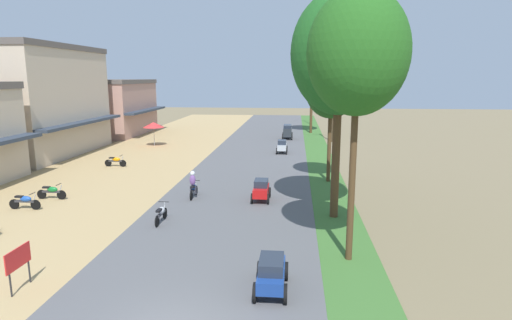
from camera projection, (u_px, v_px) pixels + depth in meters
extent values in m
cube|color=#C6B299|center=(42.00, 103.00, 39.04)|extent=(6.64, 13.74, 9.60)
cube|color=#2D3847|center=(84.00, 122.00, 39.01)|extent=(1.20, 13.74, 0.25)
cube|color=#59514C|center=(37.00, 47.00, 38.06)|extent=(6.84, 13.94, 0.50)
cube|color=tan|center=(110.00, 109.00, 53.38)|extent=(8.30, 11.60, 6.40)
cube|color=#2D3847|center=(147.00, 110.00, 52.98)|extent=(1.20, 11.60, 0.25)
cube|color=#59514C|center=(108.00, 82.00, 52.72)|extent=(8.50, 11.80, 0.50)
cylinder|color=black|center=(36.00, 205.00, 23.03)|extent=(0.56, 0.06, 0.56)
cylinder|color=black|center=(14.00, 204.00, 23.14)|extent=(0.56, 0.06, 0.56)
cube|color=#333338|center=(25.00, 201.00, 23.05)|extent=(1.12, 0.12, 0.12)
ellipsoid|color=#1E4CA5|center=(26.00, 199.00, 23.01)|extent=(0.64, 0.28, 0.32)
cube|color=black|center=(19.00, 197.00, 23.02)|extent=(0.44, 0.20, 0.10)
cylinder|color=#A5A8AD|center=(34.00, 200.00, 22.98)|extent=(0.26, 0.05, 0.68)
cylinder|color=black|center=(32.00, 193.00, 22.91)|extent=(0.04, 0.54, 0.04)
cylinder|color=black|center=(62.00, 195.00, 24.96)|extent=(0.56, 0.06, 0.56)
cylinder|color=black|center=(42.00, 194.00, 25.07)|extent=(0.56, 0.06, 0.56)
cube|color=#333338|center=(51.00, 192.00, 24.98)|extent=(1.12, 0.12, 0.12)
ellipsoid|color=#14722D|center=(52.00, 189.00, 24.95)|extent=(0.64, 0.28, 0.32)
cube|color=black|center=(46.00, 187.00, 24.96)|extent=(0.44, 0.20, 0.10)
cylinder|color=#A5A8AD|center=(60.00, 190.00, 24.91)|extent=(0.26, 0.05, 0.68)
cylinder|color=black|center=(59.00, 184.00, 24.85)|extent=(0.04, 0.54, 0.04)
cylinder|color=black|center=(123.00, 163.00, 34.08)|extent=(0.56, 0.06, 0.56)
cylinder|color=black|center=(108.00, 163.00, 34.20)|extent=(0.56, 0.06, 0.56)
cube|color=#333338|center=(115.00, 161.00, 34.11)|extent=(1.12, 0.12, 0.12)
ellipsoid|color=orange|center=(116.00, 159.00, 34.07)|extent=(0.64, 0.28, 0.32)
cube|color=black|center=(112.00, 158.00, 34.08)|extent=(0.44, 0.20, 0.10)
cylinder|color=#A5A8AD|center=(122.00, 160.00, 34.04)|extent=(0.26, 0.05, 0.68)
cylinder|color=black|center=(121.00, 156.00, 33.97)|extent=(0.04, 0.54, 0.04)
cylinder|color=#262628|center=(11.00, 286.00, 13.87)|extent=(0.06, 0.06, 0.80)
cylinder|color=#262628|center=(29.00, 272.00, 14.84)|extent=(0.06, 0.06, 0.80)
cube|color=red|center=(18.00, 258.00, 14.21)|extent=(0.04, 1.30, 0.70)
cylinder|color=#99999E|center=(154.00, 136.00, 44.17)|extent=(0.05, 0.05, 2.10)
cone|color=red|center=(154.00, 125.00, 43.94)|extent=(2.20, 2.20, 0.55)
cylinder|color=#4C351E|center=(352.00, 177.00, 16.19)|extent=(0.26, 0.26, 6.75)
ellipsoid|color=#235B1B|center=(358.00, 53.00, 15.29)|extent=(3.73, 3.73, 4.62)
cylinder|color=#4C351E|center=(336.00, 154.00, 21.33)|extent=(0.42, 0.42, 6.63)
ellipsoid|color=#1E581F|center=(340.00, 53.00, 20.37)|extent=(4.77, 4.77, 5.98)
cylinder|color=#4C351E|center=(329.00, 144.00, 28.91)|extent=(0.26, 0.26, 5.23)
ellipsoid|color=#21541D|center=(331.00, 91.00, 28.20)|extent=(3.40, 3.40, 3.72)
cylinder|color=#4C351E|center=(311.00, 108.00, 54.29)|extent=(0.34, 0.34, 6.51)
ellipsoid|color=#205F20|center=(312.00, 71.00, 53.38)|extent=(4.16, 4.16, 5.15)
cylinder|color=gray|center=(337.00, 138.00, 23.88)|extent=(0.16, 0.16, 7.47)
cylinder|color=gray|center=(326.00, 74.00, 23.25)|extent=(1.40, 0.08, 0.08)
ellipsoid|color=silver|center=(314.00, 75.00, 23.33)|extent=(0.36, 0.20, 0.14)
cylinder|color=gray|center=(352.00, 74.00, 23.13)|extent=(1.40, 0.08, 0.08)
ellipsoid|color=silver|center=(365.00, 75.00, 23.08)|extent=(0.36, 0.20, 0.14)
cylinder|color=gray|center=(311.00, 98.00, 64.06)|extent=(0.16, 0.16, 8.07)
cylinder|color=gray|center=(307.00, 72.00, 63.37)|extent=(1.40, 0.08, 0.08)
ellipsoid|color=silver|center=(302.00, 72.00, 63.45)|extent=(0.36, 0.20, 0.14)
cylinder|color=gray|center=(316.00, 72.00, 63.24)|extent=(1.40, 0.08, 0.08)
ellipsoid|color=silver|center=(321.00, 72.00, 63.19)|extent=(0.36, 0.20, 0.14)
cylinder|color=brown|center=(334.00, 103.00, 46.68)|extent=(0.20, 0.20, 8.72)
cube|color=#473323|center=(335.00, 68.00, 45.94)|extent=(1.80, 0.10, 0.10)
cube|color=navy|center=(272.00, 274.00, 14.24)|extent=(0.88, 2.25, 0.44)
cube|color=#232B38|center=(271.00, 264.00, 14.06)|extent=(0.81, 1.30, 0.40)
cylinder|color=black|center=(285.00, 294.00, 13.46)|extent=(0.11, 0.64, 0.64)
cylinder|color=black|center=(255.00, 292.00, 13.55)|extent=(0.11, 0.64, 0.64)
cylinder|color=black|center=(287.00, 271.00, 15.04)|extent=(0.11, 0.64, 0.64)
cylinder|color=black|center=(259.00, 270.00, 15.13)|extent=(0.11, 0.64, 0.64)
cube|color=red|center=(261.00, 191.00, 24.68)|extent=(0.84, 1.95, 0.50)
cube|color=#232B38|center=(261.00, 183.00, 24.64)|extent=(0.77, 1.10, 0.40)
cylinder|color=black|center=(268.00, 199.00, 24.01)|extent=(0.10, 0.60, 0.60)
cylinder|color=black|center=(252.00, 198.00, 24.09)|extent=(0.10, 0.60, 0.60)
cylinder|color=black|center=(270.00, 192.00, 25.38)|extent=(0.10, 0.60, 0.60)
cylinder|color=black|center=(254.00, 192.00, 25.46)|extent=(0.10, 0.60, 0.60)
cube|color=#B7BCC1|center=(282.00, 147.00, 40.09)|extent=(0.84, 1.95, 0.50)
cube|color=#232B38|center=(282.00, 142.00, 40.05)|extent=(0.77, 1.10, 0.40)
cylinder|color=black|center=(287.00, 151.00, 39.41)|extent=(0.10, 0.60, 0.60)
cylinder|color=black|center=(277.00, 151.00, 39.50)|extent=(0.10, 0.60, 0.60)
cylinder|color=black|center=(287.00, 149.00, 40.78)|extent=(0.10, 0.60, 0.60)
cylinder|color=black|center=(277.00, 149.00, 40.87)|extent=(0.10, 0.60, 0.60)
cube|color=#282D33|center=(287.00, 132.00, 49.20)|extent=(0.95, 2.40, 0.95)
cube|color=#232B38|center=(288.00, 126.00, 48.97)|extent=(0.87, 2.00, 0.35)
cylinder|color=black|center=(292.00, 137.00, 48.40)|extent=(0.12, 0.68, 0.68)
cylinder|color=black|center=(283.00, 137.00, 48.50)|extent=(0.12, 0.68, 0.68)
cylinder|color=black|center=(292.00, 135.00, 50.09)|extent=(0.12, 0.68, 0.68)
cylinder|color=black|center=(283.00, 135.00, 50.19)|extent=(0.12, 0.68, 0.68)
cylinder|color=black|center=(165.00, 213.00, 21.55)|extent=(0.06, 0.56, 0.56)
cylinder|color=black|center=(157.00, 221.00, 20.34)|extent=(0.06, 0.56, 0.56)
cube|color=#333338|center=(161.00, 214.00, 20.91)|extent=(0.12, 1.12, 0.12)
ellipsoid|color=silver|center=(161.00, 210.00, 20.96)|extent=(0.28, 0.64, 0.32)
cube|color=black|center=(159.00, 210.00, 20.59)|extent=(0.20, 0.44, 0.10)
cylinder|color=#A5A8AD|center=(164.00, 208.00, 21.44)|extent=(0.05, 0.26, 0.68)
cylinder|color=black|center=(164.00, 202.00, 21.31)|extent=(0.54, 0.04, 0.04)
cylinder|color=black|center=(196.00, 190.00, 25.95)|extent=(0.06, 0.56, 0.56)
cylinder|color=black|center=(191.00, 196.00, 24.74)|extent=(0.06, 0.56, 0.56)
cube|color=#333338|center=(194.00, 190.00, 25.31)|extent=(0.12, 1.12, 0.12)
ellipsoid|color=#1E4CA5|center=(194.00, 187.00, 25.36)|extent=(0.28, 0.64, 0.32)
cube|color=black|center=(192.00, 187.00, 24.99)|extent=(0.20, 0.44, 0.10)
cylinder|color=#A5A8AD|center=(196.00, 186.00, 25.84)|extent=(0.05, 0.26, 0.68)
cylinder|color=black|center=(195.00, 180.00, 25.71)|extent=(0.54, 0.04, 0.04)
ellipsoid|color=#724C8C|center=(193.00, 180.00, 24.99)|extent=(0.36, 0.28, 0.64)
sphere|color=white|center=(193.00, 173.00, 24.95)|extent=(0.28, 0.28, 0.28)
cylinder|color=#2D2D38|center=(191.00, 190.00, 25.22)|extent=(0.12, 0.12, 0.48)
cylinder|color=#2D2D38|center=(196.00, 190.00, 25.20)|extent=(0.12, 0.12, 0.48)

